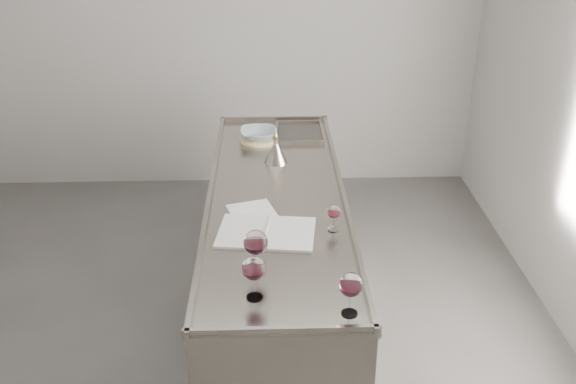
{
  "coord_description": "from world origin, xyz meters",
  "views": [
    {
      "loc": [
        0.46,
        -2.86,
        2.53
      ],
      "look_at": [
        0.56,
        0.18,
        1.02
      ],
      "focal_mm": 40.0,
      "sensor_mm": 36.0,
      "label": 1
    }
  ],
  "objects_px": {
    "counter": "(277,266)",
    "wine_glass_left": "(256,243)",
    "notebook": "(266,232)",
    "wine_glass_right": "(351,286)",
    "ceramic_bowl": "(258,134)",
    "wine_glass_small": "(334,213)",
    "wine_glass_middle": "(254,269)",
    "wine_funnel": "(276,153)"
  },
  "relations": [
    {
      "from": "counter",
      "to": "wine_glass_left",
      "type": "xyz_separation_m",
      "value": [
        -0.1,
        -0.77,
        0.62
      ]
    },
    {
      "from": "notebook",
      "to": "wine_glass_right",
      "type": "bearing_deg",
      "value": -55.92
    },
    {
      "from": "wine_glass_left",
      "to": "ceramic_bowl",
      "type": "distance_m",
      "value": 1.58
    },
    {
      "from": "wine_glass_left",
      "to": "wine_glass_right",
      "type": "distance_m",
      "value": 0.49
    },
    {
      "from": "wine_glass_small",
      "to": "notebook",
      "type": "distance_m",
      "value": 0.35
    },
    {
      "from": "notebook",
      "to": "ceramic_bowl",
      "type": "bearing_deg",
      "value": 99.25
    },
    {
      "from": "notebook",
      "to": "wine_glass_small",
      "type": "bearing_deg",
      "value": 11.1
    },
    {
      "from": "ceramic_bowl",
      "to": "notebook",
      "type": "bearing_deg",
      "value": -87.77
    },
    {
      "from": "wine_glass_left",
      "to": "notebook",
      "type": "xyz_separation_m",
      "value": [
        0.05,
        0.34,
        -0.14
      ]
    },
    {
      "from": "wine_glass_middle",
      "to": "notebook",
      "type": "bearing_deg",
      "value": 84.58
    },
    {
      "from": "wine_funnel",
      "to": "wine_glass_right",
      "type": "bearing_deg",
      "value": -79.89
    },
    {
      "from": "counter",
      "to": "wine_glass_middle",
      "type": "bearing_deg",
      "value": -96.55
    },
    {
      "from": "ceramic_bowl",
      "to": "wine_funnel",
      "type": "height_order",
      "value": "wine_funnel"
    },
    {
      "from": "notebook",
      "to": "counter",
      "type": "bearing_deg",
      "value": 89.04
    },
    {
      "from": "wine_glass_right",
      "to": "wine_glass_small",
      "type": "bearing_deg",
      "value": 90.0
    },
    {
      "from": "wine_glass_left",
      "to": "notebook",
      "type": "height_order",
      "value": "wine_glass_left"
    },
    {
      "from": "wine_glass_middle",
      "to": "wine_funnel",
      "type": "distance_m",
      "value": 1.41
    },
    {
      "from": "wine_glass_right",
      "to": "notebook",
      "type": "distance_m",
      "value": 0.75
    },
    {
      "from": "counter",
      "to": "wine_glass_small",
      "type": "relative_size",
      "value": 17.48
    },
    {
      "from": "counter",
      "to": "wine_glass_right",
      "type": "xyz_separation_m",
      "value": [
        0.27,
        -1.07,
        0.6
      ]
    },
    {
      "from": "wine_glass_left",
      "to": "wine_glass_right",
      "type": "xyz_separation_m",
      "value": [
        0.38,
        -0.31,
        -0.02
      ]
    },
    {
      "from": "wine_glass_right",
      "to": "wine_glass_small",
      "type": "distance_m",
      "value": 0.68
    },
    {
      "from": "notebook",
      "to": "wine_glass_left",
      "type": "bearing_deg",
      "value": -90.47
    },
    {
      "from": "notebook",
      "to": "ceramic_bowl",
      "type": "height_order",
      "value": "ceramic_bowl"
    },
    {
      "from": "counter",
      "to": "wine_glass_right",
      "type": "height_order",
      "value": "wine_glass_right"
    },
    {
      "from": "ceramic_bowl",
      "to": "wine_funnel",
      "type": "relative_size",
      "value": 1.14
    },
    {
      "from": "counter",
      "to": "ceramic_bowl",
      "type": "bearing_deg",
      "value": 97.53
    },
    {
      "from": "counter",
      "to": "wine_glass_left",
      "type": "distance_m",
      "value": 0.99
    },
    {
      "from": "wine_glass_small",
      "to": "notebook",
      "type": "bearing_deg",
      "value": -175.92
    },
    {
      "from": "wine_glass_small",
      "to": "wine_glass_right",
      "type": "bearing_deg",
      "value": -90.0
    },
    {
      "from": "wine_glass_right",
      "to": "ceramic_bowl",
      "type": "relative_size",
      "value": 0.79
    },
    {
      "from": "wine_glass_right",
      "to": "wine_funnel",
      "type": "height_order",
      "value": "wine_funnel"
    },
    {
      "from": "counter",
      "to": "wine_glass_middle",
      "type": "xyz_separation_m",
      "value": [
        -0.11,
        -0.95,
        0.61
      ]
    },
    {
      "from": "wine_glass_middle",
      "to": "wine_glass_right",
      "type": "bearing_deg",
      "value": -17.69
    },
    {
      "from": "wine_glass_right",
      "to": "notebook",
      "type": "xyz_separation_m",
      "value": [
        -0.33,
        0.65,
        -0.13
      ]
    },
    {
      "from": "notebook",
      "to": "wine_funnel",
      "type": "height_order",
      "value": "wine_funnel"
    },
    {
      "from": "wine_glass_small",
      "to": "wine_funnel",
      "type": "bearing_deg",
      "value": 107.79
    },
    {
      "from": "counter",
      "to": "wine_glass_small",
      "type": "bearing_deg",
      "value": -55.33
    },
    {
      "from": "wine_glass_left",
      "to": "wine_glass_right",
      "type": "height_order",
      "value": "wine_glass_left"
    },
    {
      "from": "wine_glass_right",
      "to": "notebook",
      "type": "height_order",
      "value": "wine_glass_right"
    },
    {
      "from": "wine_glass_small",
      "to": "wine_funnel",
      "type": "xyz_separation_m",
      "value": [
        -0.27,
        0.85,
        -0.03
      ]
    },
    {
      "from": "ceramic_bowl",
      "to": "counter",
      "type": "bearing_deg",
      "value": -82.47
    }
  ]
}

